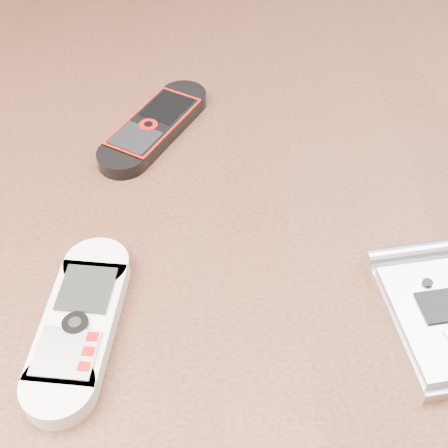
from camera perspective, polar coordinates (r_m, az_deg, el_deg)
table at (r=0.55m, az=-0.52°, el=-8.28°), size 1.20×0.80×0.75m
nokia_white at (r=0.42m, az=-13.08°, el=-8.84°), size 0.06×0.15×0.02m
nokia_black_red at (r=0.56m, az=-6.38°, el=8.89°), size 0.11×0.14×0.01m
motorola_razr at (r=0.44m, az=19.01°, el=-8.05°), size 0.08×0.13×0.02m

